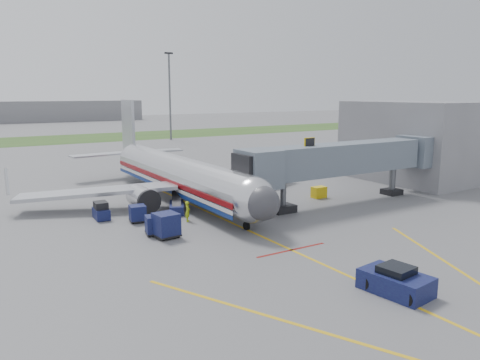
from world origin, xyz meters
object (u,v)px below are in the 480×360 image
baggage_tug (101,211)px  ramp_worker (188,211)px  belt_loader (177,207)px  airliner (179,174)px  pushback_tug (396,282)px

baggage_tug → ramp_worker: bearing=-37.4°
belt_loader → ramp_worker: belt_loader is taller
belt_loader → ramp_worker: bearing=-98.3°
airliner → belt_loader: size_ratio=8.75×
airliner → pushback_tug: airliner is taller
airliner → pushback_tug: size_ratio=8.86×
baggage_tug → belt_loader: belt_loader is taller
pushback_tug → airliner: bearing=91.0°
pushback_tug → belt_loader: size_ratio=0.99×
baggage_tug → belt_loader: size_ratio=0.56×
pushback_tug → ramp_worker: size_ratio=2.24×
pushback_tug → belt_loader: bearing=97.3°
baggage_tug → ramp_worker: size_ratio=1.28×
baggage_tug → airliner: bearing=21.4°
baggage_tug → belt_loader: bearing=-10.5°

